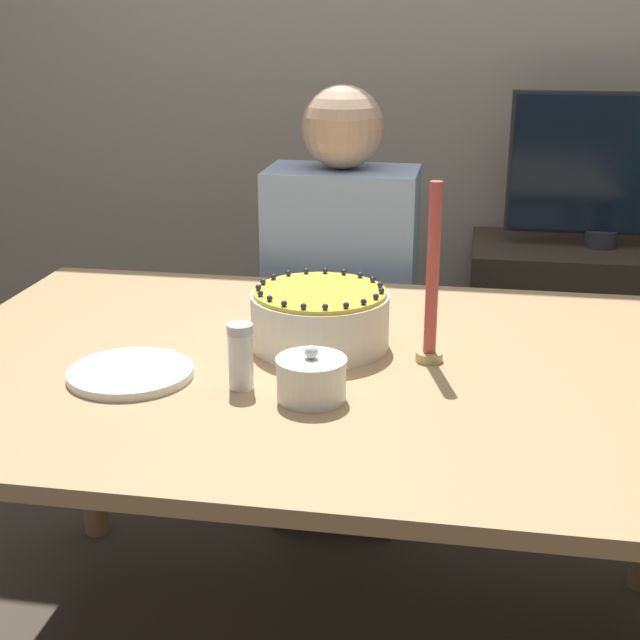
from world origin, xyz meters
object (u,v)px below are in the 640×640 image
object	(u,v)px
candle	(432,288)
cake	(320,318)
tv_monitor	(608,168)
sugar_bowl	(314,379)
sugar_shaker	(241,356)
person_man_blue_shirt	(341,337)

from	to	relation	value
candle	cake	bearing A→B (deg)	168.08
cake	tv_monitor	bearing A→B (deg)	57.66
sugar_bowl	sugar_shaker	distance (m)	0.14
cake	person_man_blue_shirt	size ratio (longest dim) A/B	0.23
sugar_bowl	person_man_blue_shirt	distance (m)	0.96
cake	candle	distance (m)	0.24
cake	tv_monitor	world-z (taller)	tv_monitor
sugar_bowl	tv_monitor	distance (m)	1.48
sugar_bowl	sugar_shaker	size ratio (longest dim) A/B	1.02
candle	person_man_blue_shirt	distance (m)	0.84
cake	candle	size ratio (longest dim) A/B	0.79
sugar_shaker	candle	world-z (taller)	candle
person_man_blue_shirt	tv_monitor	distance (m)	0.94
cake	sugar_bowl	bearing A→B (deg)	-82.52
person_man_blue_shirt	tv_monitor	world-z (taller)	person_man_blue_shirt
sugar_shaker	tv_monitor	bearing A→B (deg)	59.20
candle	tv_monitor	distance (m)	1.20
sugar_shaker	candle	size ratio (longest dim) A/B	0.35
cake	sugar_bowl	world-z (taller)	cake
sugar_bowl	cake	bearing A→B (deg)	97.48
tv_monitor	sugar_shaker	bearing A→B (deg)	-120.80
cake	person_man_blue_shirt	bearing A→B (deg)	94.66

